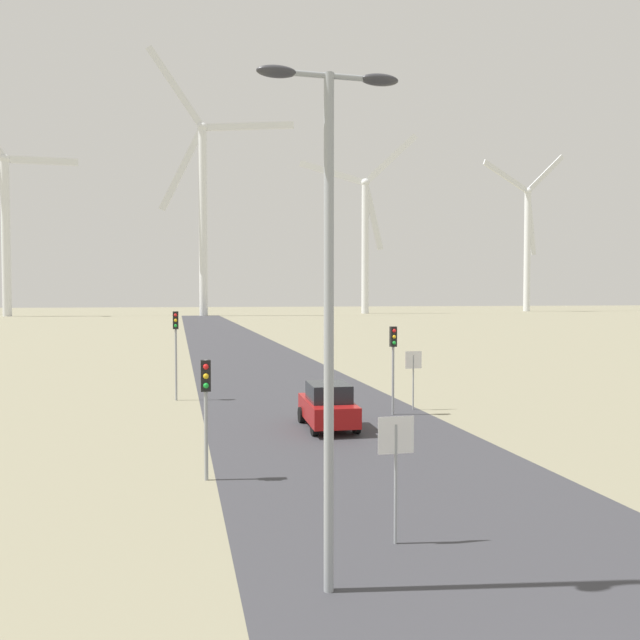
{
  "coord_description": "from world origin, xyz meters",
  "views": [
    {
      "loc": [
        -6.04,
        -4.73,
        5.33
      ],
      "look_at": [
        0.0,
        21.64,
        4.28
      ],
      "focal_mm": 35.0,
      "sensor_mm": 36.0,
      "label": 1
    }
  ],
  "objects_px": {
    "streetlamp": "(329,268)",
    "car_approaching": "(328,406)",
    "traffic_light_post_near_left": "(206,392)",
    "traffic_light_post_near_right": "(393,350)",
    "stop_sign_near": "(396,455)",
    "stop_sign_far": "(413,369)",
    "wind_turbine_far_right": "(527,235)",
    "wind_turbine_left": "(6,219)",
    "wind_turbine_right": "(365,231)",
    "traffic_light_post_mid_left": "(176,336)",
    "wind_turbine_center": "(203,198)"
  },
  "relations": [
    {
      "from": "streetlamp",
      "to": "car_approaching",
      "type": "bearing_deg",
      "value": 76.42
    },
    {
      "from": "traffic_light_post_near_left",
      "to": "traffic_light_post_near_right",
      "type": "bearing_deg",
      "value": 43.62
    },
    {
      "from": "stop_sign_near",
      "to": "stop_sign_far",
      "type": "relative_size",
      "value": 1.0
    },
    {
      "from": "stop_sign_far",
      "to": "traffic_light_post_near_left",
      "type": "distance_m",
      "value": 13.52
    },
    {
      "from": "traffic_light_post_near_right",
      "to": "wind_turbine_far_right",
      "type": "xyz_separation_m",
      "value": [
        109.37,
        169.4,
        23.54
      ]
    },
    {
      "from": "stop_sign_near",
      "to": "wind_turbine_left",
      "type": "distance_m",
      "value": 173.23
    },
    {
      "from": "traffic_light_post_near_right",
      "to": "car_approaching",
      "type": "distance_m",
      "value": 4.53
    },
    {
      "from": "stop_sign_far",
      "to": "car_approaching",
      "type": "bearing_deg",
      "value": -147.96
    },
    {
      "from": "stop_sign_near",
      "to": "traffic_light_post_near_left",
      "type": "distance_m",
      "value": 6.77
    },
    {
      "from": "wind_turbine_right",
      "to": "stop_sign_far",
      "type": "bearing_deg",
      "value": -106.23
    },
    {
      "from": "traffic_light_post_near_left",
      "to": "wind_turbine_left",
      "type": "xyz_separation_m",
      "value": [
        -44.27,
        159.17,
        22.87
      ]
    },
    {
      "from": "traffic_light_post_mid_left",
      "to": "wind_turbine_left",
      "type": "height_order",
      "value": "wind_turbine_left"
    },
    {
      "from": "streetlamp",
      "to": "wind_turbine_left",
      "type": "height_order",
      "value": "wind_turbine_left"
    },
    {
      "from": "car_approaching",
      "to": "wind_turbine_left",
      "type": "height_order",
      "value": "wind_turbine_left"
    },
    {
      "from": "streetlamp",
      "to": "stop_sign_far",
      "type": "relative_size",
      "value": 3.37
    },
    {
      "from": "traffic_light_post_near_right",
      "to": "streetlamp",
      "type": "bearing_deg",
      "value": -113.48
    },
    {
      "from": "stop_sign_near",
      "to": "wind_turbine_far_right",
      "type": "distance_m",
      "value": 217.28
    },
    {
      "from": "streetlamp",
      "to": "wind_turbine_left",
      "type": "relative_size",
      "value": 0.16
    },
    {
      "from": "traffic_light_post_mid_left",
      "to": "car_approaching",
      "type": "bearing_deg",
      "value": -54.04
    },
    {
      "from": "wind_turbine_left",
      "to": "traffic_light_post_near_left",
      "type": "bearing_deg",
      "value": -74.46
    },
    {
      "from": "wind_turbine_center",
      "to": "wind_turbine_far_right",
      "type": "relative_size",
      "value": 1.27
    },
    {
      "from": "car_approaching",
      "to": "wind_turbine_center",
      "type": "relative_size",
      "value": 0.06
    },
    {
      "from": "car_approaching",
      "to": "wind_turbine_center",
      "type": "xyz_separation_m",
      "value": [
        1.01,
        146.61,
        30.57
      ]
    },
    {
      "from": "car_approaching",
      "to": "traffic_light_post_near_left",
      "type": "bearing_deg",
      "value": -129.81
    },
    {
      "from": "traffic_light_post_near_left",
      "to": "traffic_light_post_near_right",
      "type": "height_order",
      "value": "traffic_light_post_near_right"
    },
    {
      "from": "stop_sign_far",
      "to": "traffic_light_post_near_left",
      "type": "bearing_deg",
      "value": -137.37
    },
    {
      "from": "stop_sign_near",
      "to": "car_approaching",
      "type": "relative_size",
      "value": 0.66
    },
    {
      "from": "traffic_light_post_near_left",
      "to": "traffic_light_post_mid_left",
      "type": "relative_size",
      "value": 0.77
    },
    {
      "from": "car_approaching",
      "to": "traffic_light_post_mid_left",
      "type": "bearing_deg",
      "value": 125.96
    },
    {
      "from": "traffic_light_post_near_right",
      "to": "wind_turbine_center",
      "type": "height_order",
      "value": "wind_turbine_center"
    },
    {
      "from": "traffic_light_post_mid_left",
      "to": "wind_turbine_right",
      "type": "relative_size",
      "value": 0.08
    },
    {
      "from": "traffic_light_post_near_left",
      "to": "wind_turbine_right",
      "type": "distance_m",
      "value": 174.74
    },
    {
      "from": "wind_turbine_left",
      "to": "wind_turbine_far_right",
      "type": "distance_m",
      "value": 163.3
    },
    {
      "from": "stop_sign_far",
      "to": "wind_turbine_center",
      "type": "height_order",
      "value": "wind_turbine_center"
    },
    {
      "from": "traffic_light_post_near_left",
      "to": "traffic_light_post_mid_left",
      "type": "xyz_separation_m",
      "value": [
        -0.87,
        14.35,
        0.75
      ]
    },
    {
      "from": "stop_sign_near",
      "to": "traffic_light_post_near_left",
      "type": "xyz_separation_m",
      "value": [
        -3.75,
        5.6,
        0.63
      ]
    },
    {
      "from": "stop_sign_near",
      "to": "wind_turbine_left",
      "type": "xyz_separation_m",
      "value": [
        -48.02,
        164.77,
        23.5
      ]
    },
    {
      "from": "stop_sign_near",
      "to": "wind_turbine_right",
      "type": "xyz_separation_m",
      "value": [
        51.35,
        169.87,
        23.28
      ]
    },
    {
      "from": "stop_sign_near",
      "to": "stop_sign_far",
      "type": "bearing_deg",
      "value": 67.24
    },
    {
      "from": "stop_sign_near",
      "to": "traffic_light_post_mid_left",
      "type": "relative_size",
      "value": 0.61
    },
    {
      "from": "traffic_light_post_near_right",
      "to": "car_approaching",
      "type": "relative_size",
      "value": 0.95
    },
    {
      "from": "car_approaching",
      "to": "wind_turbine_left",
      "type": "distance_m",
      "value": 162.68
    },
    {
      "from": "stop_sign_near",
      "to": "traffic_light_post_near_right",
      "type": "height_order",
      "value": "traffic_light_post_near_right"
    },
    {
      "from": "car_approaching",
      "to": "wind_turbine_far_right",
      "type": "xyz_separation_m",
      "value": [
        112.88,
        171.48,
        25.53
      ]
    },
    {
      "from": "stop_sign_near",
      "to": "traffic_light_post_near_left",
      "type": "height_order",
      "value": "traffic_light_post_near_left"
    },
    {
      "from": "stop_sign_near",
      "to": "traffic_light_post_near_right",
      "type": "xyz_separation_m",
      "value": [
        4.86,
        13.8,
        0.97
      ]
    },
    {
      "from": "traffic_light_post_near_right",
      "to": "wind_turbine_right",
      "type": "distance_m",
      "value": 164.38
    },
    {
      "from": "stop_sign_near",
      "to": "wind_turbine_center",
      "type": "bearing_deg",
      "value": 89.15
    },
    {
      "from": "wind_turbine_far_right",
      "to": "stop_sign_near",
      "type": "bearing_deg",
      "value": -121.94
    },
    {
      "from": "streetlamp",
      "to": "traffic_light_post_mid_left",
      "type": "relative_size",
      "value": 2.04
    }
  ]
}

